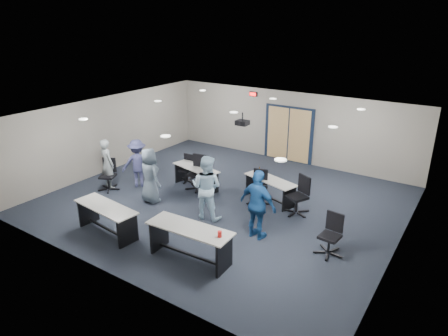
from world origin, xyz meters
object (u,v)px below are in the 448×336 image
Objects in this scene: chair_loose_left at (108,175)px; person_plaid at (150,175)px; chair_back_b at (197,173)px; person_back at (138,163)px; chair_back_a at (186,168)px; table_front_right at (190,238)px; table_front_left at (106,215)px; chair_back_d at (297,195)px; person_navy at (258,205)px; chair_loose_right at (330,235)px; table_back_right at (270,186)px; chair_back_c at (258,188)px; table_back_left at (196,174)px; person_lightblue at (207,187)px; person_gray at (107,164)px.

chair_loose_left is 1.79m from person_plaid.
person_back is (-1.78, -0.86, 0.23)m from chair_back_b.
chair_back_b reaches higher than chair_loose_left.
table_front_right is at bearing -54.83° from chair_back_a.
table_front_left is 0.95× the size of table_front_right.
chair_back_d is 0.67× the size of person_plaid.
person_navy is (-0.28, -1.79, 0.35)m from chair_back_d.
chair_loose_right is (2.58, 2.00, -0.07)m from table_front_right.
table_front_right reaches higher than table_front_left.
chair_back_a is 0.91× the size of chair_loose_right.
table_back_right is 1.15× the size of person_back.
person_back is at bearing -179.35° from chair_back_c.
table_front_right is 2.01× the size of chair_back_c.
person_navy reaches higher than table_back_right.
chair_back_c is at bearing 13.57° from table_back_left.
chair_back_d is 0.61× the size of person_lightblue.
person_plaid is (-2.96, 1.81, 0.27)m from table_front_right.
chair_back_d is 5.31m from person_back.
chair_loose_left is (-5.79, -1.85, -0.04)m from chair_back_d.
table_front_right is at bearing -44.97° from chair_loose_left.
person_plaid is at bearing 107.30° from table_front_left.
table_front_left is 2.55m from table_front_right.
chair_loose_right is at bearing -19.36° from chair_back_d.
chair_loose_left is (-1.65, -1.98, 0.05)m from chair_back_a.
chair_back_d is at bearing 52.01° from table_front_left.
chair_back_c is 0.62× the size of person_gray.
table_front_left is 2.13× the size of chair_back_a.
chair_back_d reaches higher than table_back_left.
table_back_left is at bearing 167.63° from chair_back_c.
chair_back_c reaches higher than table_back_left.
chair_loose_left is 0.64× the size of person_back.
person_back reaches higher than chair_loose_left.
person_navy reaches higher than chair_loose_right.
table_front_right is at bearing 106.92° from person_lightblue.
chair_back_b is at bearing -135.79° from person_gray.
chair_back_b is 0.71× the size of person_back.
person_plaid reaches higher than chair_back_d.
person_lightblue reaches higher than table_back_right.
chair_loose_right is at bearing -42.06° from chair_back_c.
chair_loose_left is 1.03m from person_back.
person_back reaches higher than chair_back_b.
person_navy is at bearing -167.60° from person_gray.
chair_loose_left reaches higher than chair_back_a.
person_plaid is at bearing -163.02° from chair_back_c.
person_lightblue is (3.79, 0.23, 0.40)m from chair_loose_left.
table_back_right is 1.01× the size of person_lightblue.
chair_back_b is at bearing -17.90° from person_navy.
chair_back_d is 0.70× the size of person_back.
table_back_right is at bearing 63.73° from table_front_left.
person_navy reaches higher than person_gray.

